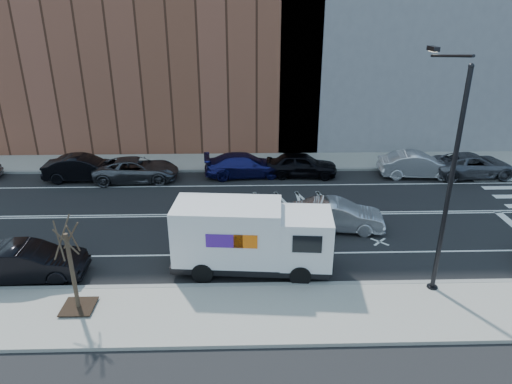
{
  "coord_description": "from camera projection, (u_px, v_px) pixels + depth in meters",
  "views": [
    {
      "loc": [
        -0.63,
        -22.88,
        10.96
      ],
      "look_at": [
        -0.02,
        -0.1,
        1.4
      ],
      "focal_mm": 32.0,
      "sensor_mm": 36.0,
      "label": 1
    }
  ],
  "objects": [
    {
      "name": "ground",
      "position": [
        256.0,
        214.0,
        25.35
      ],
      "size": [
        120.0,
        120.0,
        0.0
      ],
      "primitive_type": "plane",
      "color": "black",
      "rests_on": "ground"
    },
    {
      "name": "sidewalk_near",
      "position": [
        263.0,
        313.0,
        17.21
      ],
      "size": [
        44.0,
        3.6,
        0.15
      ],
      "primitive_type": "cube",
      "color": "gray",
      "rests_on": "ground"
    },
    {
      "name": "sidewalk_far",
      "position": [
        253.0,
        162.0,
        33.43
      ],
      "size": [
        44.0,
        3.6,
        0.15
      ],
      "primitive_type": "cube",
      "color": "gray",
      "rests_on": "ground"
    },
    {
      "name": "curb_near",
      "position": [
        261.0,
        286.0,
        18.86
      ],
      "size": [
        44.0,
        0.25,
        0.17
      ],
      "primitive_type": "cube",
      "color": "gray",
      "rests_on": "ground"
    },
    {
      "name": "curb_far",
      "position": [
        253.0,
        170.0,
        31.77
      ],
      "size": [
        44.0,
        0.25,
        0.17
      ],
      "primitive_type": "cube",
      "color": "gray",
      "rests_on": "ground"
    },
    {
      "name": "road_markings",
      "position": [
        256.0,
        214.0,
        25.35
      ],
      "size": [
        40.0,
        8.6,
        0.01
      ],
      "primitive_type": null,
      "color": "white",
      "rests_on": "ground"
    },
    {
      "name": "bldg_brick",
      "position": [
        148.0,
        1.0,
        35.27
      ],
      "size": [
        26.0,
        10.0,
        22.0
      ],
      "primitive_type": "cube",
      "color": "brown",
      "rests_on": "ground"
    },
    {
      "name": "streetlight",
      "position": [
        447.0,
        170.0,
        17.18
      ],
      "size": [
        0.44,
        4.02,
        9.34
      ],
      "color": "black",
      "rests_on": "ground"
    },
    {
      "name": "street_tree",
      "position": [
        74.0,
        279.0,
        16.87
      ],
      "size": [
        1.2,
        1.2,
        3.75
      ],
      "color": "black",
      "rests_on": "ground"
    },
    {
      "name": "fedex_van",
      "position": [
        251.0,
        237.0,
        19.54
      ],
      "size": [
        6.99,
        2.89,
        3.12
      ],
      "rotation": [
        0.0,
        0.0,
        -0.08
      ],
      "color": "black",
      "rests_on": "ground"
    },
    {
      "name": "far_parked_b",
      "position": [
        84.0,
        168.0,
        29.96
      ],
      "size": [
        5.08,
        1.9,
        1.66
      ],
      "primitive_type": "imported",
      "rotation": [
        0.0,
        0.0,
        1.6
      ],
      "color": "black",
      "rests_on": "ground"
    },
    {
      "name": "far_parked_c",
      "position": [
        136.0,
        169.0,
        29.91
      ],
      "size": [
        5.57,
        2.77,
        1.52
      ],
      "primitive_type": "imported",
      "rotation": [
        0.0,
        0.0,
        1.62
      ],
      "color": "#48494F",
      "rests_on": "ground"
    },
    {
      "name": "far_parked_d",
      "position": [
        244.0,
        165.0,
        30.65
      ],
      "size": [
        5.53,
        2.64,
        1.56
      ],
      "primitive_type": "imported",
      "rotation": [
        0.0,
        0.0,
        1.66
      ],
      "color": "navy",
      "rests_on": "ground"
    },
    {
      "name": "far_parked_e",
      "position": [
        301.0,
        165.0,
        30.63
      ],
      "size": [
        4.9,
        2.3,
        1.62
      ],
      "primitive_type": "imported",
      "rotation": [
        0.0,
        0.0,
        1.49
      ],
      "color": "black",
      "rests_on": "ground"
    },
    {
      "name": "far_parked_f",
      "position": [
        417.0,
        165.0,
        30.49
      ],
      "size": [
        5.16,
        2.05,
        1.67
      ],
      "primitive_type": "imported",
      "rotation": [
        0.0,
        0.0,
        1.51
      ],
      "color": "silver",
      "rests_on": "ground"
    },
    {
      "name": "far_parked_g",
      "position": [
        472.0,
        165.0,
        30.65
      ],
      "size": [
        5.74,
        2.88,
        1.56
      ],
      "primitive_type": "imported",
      "rotation": [
        0.0,
        0.0,
        1.62
      ],
      "color": "#52535A",
      "rests_on": "ground"
    },
    {
      "name": "driving_sedan",
      "position": [
        337.0,
        215.0,
        23.44
      ],
      "size": [
        4.91,
        2.28,
        1.56
      ],
      "primitive_type": "imported",
      "rotation": [
        0.0,
        0.0,
        1.43
      ],
      "color": "#B2B3B7",
      "rests_on": "ground"
    },
    {
      "name": "near_parked_rear_a",
      "position": [
        27.0,
        262.0,
        19.22
      ],
      "size": [
        4.87,
        1.92,
        1.58
      ],
      "primitive_type": "imported",
      "rotation": [
        0.0,
        0.0,
        1.62
      ],
      "color": "black",
      "rests_on": "ground"
    }
  ]
}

